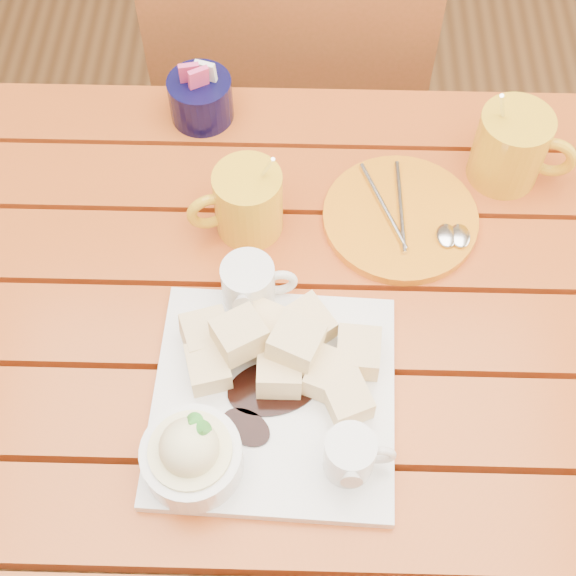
{
  "coord_description": "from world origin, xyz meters",
  "views": [
    {
      "loc": [
        0.05,
        -0.46,
        1.59
      ],
      "look_at": [
        0.04,
        0.01,
        0.82
      ],
      "focal_mm": 50.0,
      "sensor_mm": 36.0,
      "label": 1
    }
  ],
  "objects_px": {
    "table": "(258,366)",
    "coffee_mug_left": "(246,202)",
    "chair_far": "(292,87)",
    "orange_saucer": "(402,218)",
    "dessert_plate": "(259,404)",
    "coffee_mug_right": "(512,147)"
  },
  "relations": [
    {
      "from": "table",
      "to": "coffee_mug_left",
      "type": "xyz_separation_m",
      "value": [
        -0.02,
        0.15,
        0.16
      ]
    },
    {
      "from": "orange_saucer",
      "to": "table",
      "type": "bearing_deg",
      "value": -138.96
    },
    {
      "from": "dessert_plate",
      "to": "chair_far",
      "type": "relative_size",
      "value": 0.29
    },
    {
      "from": "coffee_mug_left",
      "to": "chair_far",
      "type": "relative_size",
      "value": 0.15
    },
    {
      "from": "dessert_plate",
      "to": "chair_far",
      "type": "height_order",
      "value": "chair_far"
    },
    {
      "from": "table",
      "to": "coffee_mug_left",
      "type": "relative_size",
      "value": 8.37
    },
    {
      "from": "table",
      "to": "dessert_plate",
      "type": "bearing_deg",
      "value": -84.66
    },
    {
      "from": "chair_far",
      "to": "orange_saucer",
      "type": "bearing_deg",
      "value": 108.98
    },
    {
      "from": "table",
      "to": "orange_saucer",
      "type": "bearing_deg",
      "value": 41.04
    },
    {
      "from": "chair_far",
      "to": "dessert_plate",
      "type": "bearing_deg",
      "value": 89.25
    },
    {
      "from": "table",
      "to": "coffee_mug_right",
      "type": "xyz_separation_m",
      "value": [
        0.32,
        0.24,
        0.16
      ]
    },
    {
      "from": "orange_saucer",
      "to": "chair_far",
      "type": "relative_size",
      "value": 0.21
    },
    {
      "from": "table",
      "to": "coffee_mug_right",
      "type": "distance_m",
      "value": 0.44
    },
    {
      "from": "table",
      "to": "coffee_mug_left",
      "type": "height_order",
      "value": "coffee_mug_left"
    },
    {
      "from": "table",
      "to": "chair_far",
      "type": "bearing_deg",
      "value": 87.12
    },
    {
      "from": "chair_far",
      "to": "table",
      "type": "bearing_deg",
      "value": 87.97
    },
    {
      "from": "coffee_mug_left",
      "to": "table",
      "type": "bearing_deg",
      "value": -102.61
    },
    {
      "from": "orange_saucer",
      "to": "dessert_plate",
      "type": "bearing_deg",
      "value": -122.16
    },
    {
      "from": "coffee_mug_right",
      "to": "coffee_mug_left",
      "type": "bearing_deg",
      "value": -147.38
    },
    {
      "from": "dessert_plate",
      "to": "coffee_mug_right",
      "type": "bearing_deg",
      "value": 48.71
    },
    {
      "from": "dessert_plate",
      "to": "table",
      "type": "bearing_deg",
      "value": 95.34
    },
    {
      "from": "coffee_mug_right",
      "to": "orange_saucer",
      "type": "relative_size",
      "value": 0.78
    }
  ]
}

